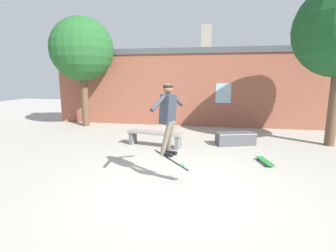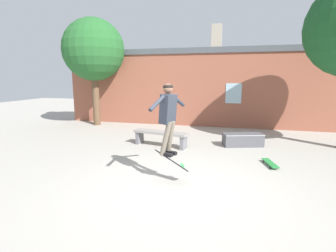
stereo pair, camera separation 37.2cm
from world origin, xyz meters
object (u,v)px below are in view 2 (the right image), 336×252
at_px(tree_left, 94,50).
at_px(skater, 168,113).
at_px(skateboard_flipping, 172,160).
at_px(skate_ledge, 243,140).
at_px(park_bench, 161,135).
at_px(skateboard_resting, 270,163).

relative_size(tree_left, skater, 3.20).
relative_size(skater, skateboard_flipping, 2.02).
height_order(skate_ledge, skateboard_flipping, skateboard_flipping).
distance_m(skate_ledge, skateboard_flipping, 3.97).
distance_m(skate_ledge, skater, 4.20).
bearing_deg(skate_ledge, tree_left, 143.20).
xyz_separation_m(tree_left, skate_ledge, (6.86, -2.36, -3.33)).
xyz_separation_m(park_bench, skater, (1.01, -2.87, 1.17)).
bearing_deg(skateboard_resting, tree_left, -134.45).
bearing_deg(skateboard_resting, skater, -69.18).
bearing_deg(skateboard_flipping, skate_ledge, 79.76).
bearing_deg(skate_ledge, skateboard_resting, -88.36).
bearing_deg(skateboard_resting, skate_ledge, -175.43).
bearing_deg(skateboard_resting, skateboard_flipping, -68.00).
xyz_separation_m(skate_ledge, skateboard_resting, (0.68, -1.92, -0.14)).
relative_size(tree_left, skateboard_flipping, 6.47).
xyz_separation_m(park_bench, skateboard_flipping, (1.09, -2.88, 0.11)).
xyz_separation_m(skate_ledge, skateboard_flipping, (-1.60, -3.62, 0.28)).
distance_m(skate_ledge, skateboard_resting, 2.04).
bearing_deg(tree_left, skateboard_flipping, -48.71).
distance_m(tree_left, skater, 8.15).
distance_m(skater, skateboard_flipping, 1.06).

